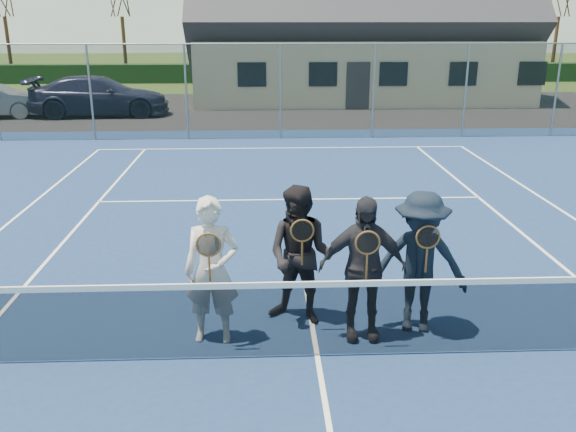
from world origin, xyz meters
The scene contains 13 objects.
ground centered at (0.00, 20.00, 0.00)m, with size 220.00×220.00×0.00m, color #314719.
court_surface centered at (0.00, 0.00, 0.01)m, with size 30.00×30.00×0.02m, color navy.
tarmac_carpark centered at (-4.00, 20.00, 0.01)m, with size 40.00×12.00×0.01m, color black.
hedge_row centered at (0.00, 32.00, 0.55)m, with size 40.00×1.20×1.10m, color black.
car_c centered at (-7.09, 18.74, 0.79)m, with size 2.21×5.42×1.57m, color #1C1E38.
court_markings centered at (0.00, 0.00, 0.02)m, with size 11.03×23.83×0.01m.
tennis_net centered at (0.00, 0.00, 0.54)m, with size 11.68×0.08×1.10m.
perimeter_fence centered at (0.00, 13.50, 1.52)m, with size 30.07×0.07×3.02m.
clubhouse centered at (4.00, 24.00, 3.99)m, with size 15.60×8.20×7.70m.
player_a centered at (-1.22, 0.46, 0.92)m, with size 0.68×0.52×1.80m.
player_b centered at (-0.14, 0.89, 0.92)m, with size 1.07×0.98×1.80m.
player_c centered at (0.57, 0.45, 0.92)m, with size 1.06×0.51×1.80m.
player_d centered at (1.30, 0.61, 0.92)m, with size 1.28×0.92×1.80m.
Camera 1 is at (-0.61, -6.22, 3.77)m, focal length 38.00 mm.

